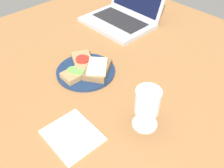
{
  "coord_description": "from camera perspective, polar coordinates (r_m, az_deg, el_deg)",
  "views": [
    {
      "loc": [
        50.5,
        -46.72,
        59.94
      ],
      "look_at": [
        8.09,
        -6.14,
        8.0
      ],
      "focal_mm": 40.0,
      "sensor_mm": 36.0,
      "label": 1
    }
  ],
  "objects": [
    {
      "name": "plate",
      "position": [
        0.91,
        -6.02,
        2.89
      ],
      "size": [
        21.15,
        21.15,
        1.1
      ],
      "primitive_type": "cylinder",
      "color": "navy",
      "rests_on": "wooden_table"
    },
    {
      "name": "napkin",
      "position": [
        0.72,
        -9.04,
        -11.5
      ],
      "size": [
        15.51,
        13.42,
        0.4
      ],
      "primitive_type": "cube",
      "rotation": [
        0.0,
        0.0,
        -0.03
      ],
      "color": "white",
      "rests_on": "wooden_table"
    },
    {
      "name": "sandwich_with_tomato",
      "position": [
        0.93,
        -6.69,
        5.31
      ],
      "size": [
        13.21,
        11.02,
        2.63
      ],
      "color": "#A88456",
      "rests_on": "plate"
    },
    {
      "name": "sandwich_with_cucumber",
      "position": [
        0.88,
        -8.25,
        2.41
      ],
      "size": [
        6.3,
        9.7,
        2.46
      ],
      "color": "#A88456",
      "rests_on": "plate"
    },
    {
      "name": "wooden_table",
      "position": [
        0.9,
        -0.74,
        1.15
      ],
      "size": [
        140.0,
        140.0,
        3.0
      ],
      "primitive_type": "cube",
      "color": "#9E6B3D",
      "rests_on": "ground"
    },
    {
      "name": "sandwich_with_cheese",
      "position": [
        0.89,
        -3.37,
        3.48
      ],
      "size": [
        12.88,
        14.01,
        2.97
      ],
      "color": "brown",
      "rests_on": "plate"
    },
    {
      "name": "wine_glass",
      "position": [
        0.68,
        8.09,
        -4.28
      ],
      "size": [
        7.39,
        7.39,
        13.15
      ],
      "color": "white",
      "rests_on": "wooden_table"
    },
    {
      "name": "laptop",
      "position": [
        1.22,
        2.6,
        15.72
      ],
      "size": [
        31.19,
        28.79,
        20.6
      ],
      "color": "#ADAFB5",
      "rests_on": "wooden_table"
    }
  ]
}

